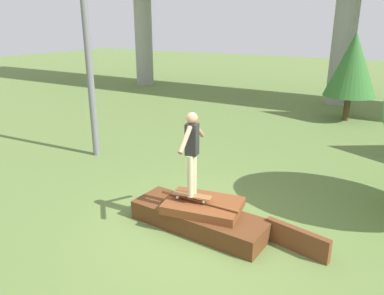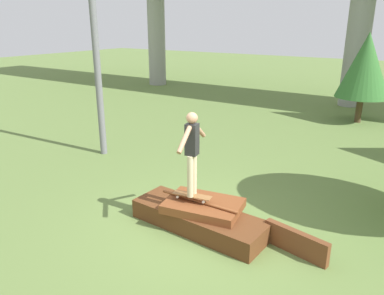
{
  "view_description": "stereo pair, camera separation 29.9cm",
  "coord_description": "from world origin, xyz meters",
  "px_view_note": "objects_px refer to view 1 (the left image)",
  "views": [
    {
      "loc": [
        3.27,
        -5.76,
        3.93
      ],
      "look_at": [
        -0.14,
        -0.02,
        1.69
      ],
      "focal_mm": 35.0,
      "sensor_mm": 36.0,
      "label": 1
    },
    {
      "loc": [
        3.53,
        -5.6,
        3.93
      ],
      "look_at": [
        -0.14,
        -0.02,
        1.69
      ],
      "focal_mm": 35.0,
      "sensor_mm": 36.0,
      "label": 2
    }
  ],
  "objects_px": {
    "skateboard": "(192,195)",
    "skater": "(192,148)",
    "tree_behind_left": "(353,65)",
    "utility_pole": "(87,42)"
  },
  "relations": [
    {
      "from": "skateboard",
      "to": "tree_behind_left",
      "type": "distance_m",
      "value": 10.92
    },
    {
      "from": "skater",
      "to": "skateboard",
      "type": "bearing_deg",
      "value": 3.58
    },
    {
      "from": "utility_pole",
      "to": "tree_behind_left",
      "type": "xyz_separation_m",
      "value": [
        5.91,
        8.54,
        -1.08
      ]
    },
    {
      "from": "skateboard",
      "to": "skater",
      "type": "bearing_deg",
      "value": -176.42
    },
    {
      "from": "skater",
      "to": "utility_pole",
      "type": "xyz_separation_m",
      "value": [
        -4.78,
        2.2,
        1.71
      ]
    },
    {
      "from": "skateboard",
      "to": "skater",
      "type": "relative_size",
      "value": 0.49
    },
    {
      "from": "tree_behind_left",
      "to": "utility_pole",
      "type": "bearing_deg",
      "value": -124.69
    },
    {
      "from": "skater",
      "to": "tree_behind_left",
      "type": "distance_m",
      "value": 10.82
    },
    {
      "from": "skateboard",
      "to": "utility_pole",
      "type": "relative_size",
      "value": 0.12
    },
    {
      "from": "tree_behind_left",
      "to": "skateboard",
      "type": "bearing_deg",
      "value": -96.03
    }
  ]
}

